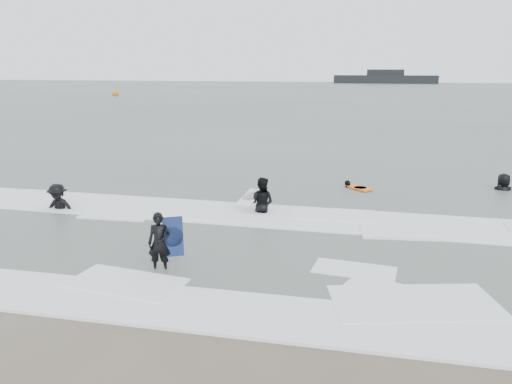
% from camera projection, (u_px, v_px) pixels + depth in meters
% --- Properties ---
extents(ground, '(320.00, 320.00, 0.00)m').
position_uv_depth(ground, '(203.00, 297.00, 10.67)').
color(ground, brown).
rests_on(ground, ground).
extents(sea, '(320.00, 320.00, 0.00)m').
position_uv_depth(sea, '(355.00, 95.00, 86.21)').
color(sea, '#47544C').
rests_on(sea, ground).
extents(surfer_centre, '(0.60, 0.46, 1.49)m').
position_uv_depth(surfer_centre, '(161.00, 272.00, 12.00)').
color(surfer_centre, black).
rests_on(surfer_centre, ground).
extents(surfer_wading, '(0.98, 0.83, 1.80)m').
position_uv_depth(surfer_wading, '(262.00, 213.00, 16.79)').
color(surfer_wading, black).
rests_on(surfer_wading, ground).
extents(surfer_breaker, '(1.19, 0.71, 1.81)m').
position_uv_depth(surfer_breaker, '(59.00, 211.00, 17.02)').
color(surfer_breaker, black).
rests_on(surfer_breaker, ground).
extents(surfer_right_near, '(0.89, 0.86, 1.49)m').
position_uv_depth(surfer_right_near, '(348.00, 188.00, 20.22)').
color(surfer_right_near, black).
rests_on(surfer_right_near, ground).
extents(surfer_right_far, '(0.99, 0.72, 1.87)m').
position_uv_depth(surfer_right_far, '(503.00, 191.00, 19.80)').
color(surfer_right_far, black).
rests_on(surfer_right_far, ground).
extents(surf_foam, '(30.03, 9.06, 0.09)m').
position_uv_depth(surf_foam, '(246.00, 239.00, 14.16)').
color(surf_foam, white).
rests_on(surf_foam, ground).
extents(bodyboards, '(4.92, 9.86, 1.25)m').
position_uv_depth(bodyboards, '(277.00, 203.00, 16.19)').
color(bodyboards, '#0E1C44').
rests_on(bodyboards, ground).
extents(buoy, '(1.00, 1.00, 1.65)m').
position_uv_depth(buoy, '(115.00, 94.00, 85.14)').
color(buoy, '#D06209').
rests_on(buoy, ground).
extents(vessel_horizon, '(30.21, 5.39, 4.10)m').
position_uv_depth(vessel_horizon, '(385.00, 78.00, 149.90)').
color(vessel_horizon, black).
rests_on(vessel_horizon, ground).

